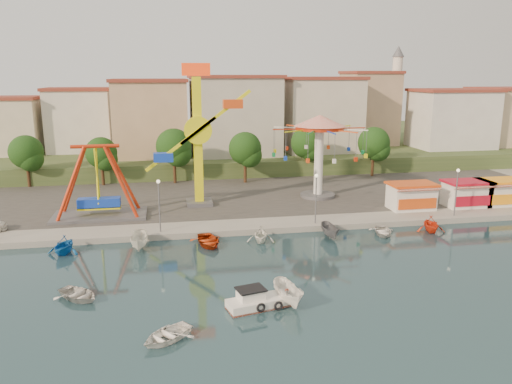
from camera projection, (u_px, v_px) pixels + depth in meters
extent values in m
plane|color=#132934|center=(265.00, 284.00, 38.71)|extent=(200.00, 200.00, 0.00)
cube|color=#9E998E|center=(203.00, 155.00, 97.99)|extent=(200.00, 100.00, 0.60)
cube|color=#4C4944|center=(221.00, 190.00, 67.29)|extent=(90.00, 28.00, 0.01)
cube|color=#384C26|center=(201.00, 146.00, 102.50)|extent=(200.00, 60.00, 3.00)
cube|color=#59595E|center=(100.00, 215.00, 54.78)|extent=(10.00, 5.00, 0.30)
cube|color=blue|center=(99.00, 203.00, 54.44)|extent=(4.50, 1.40, 1.00)
cylinder|color=#B5290E|center=(95.00, 146.00, 53.02)|extent=(5.00, 0.40, 0.40)
cube|color=#59595E|center=(199.00, 203.00, 59.82)|extent=(3.00, 3.00, 0.50)
cube|color=#FBF315|center=(198.00, 143.00, 58.15)|extent=(1.00, 1.00, 15.00)
cube|color=#F7390D|center=(196.00, 69.00, 56.24)|extent=(3.20, 0.50, 1.40)
cylinder|color=#FBF315|center=(198.00, 130.00, 57.04)|extent=(3.20, 0.50, 3.20)
cube|color=#FBF315|center=(215.00, 117.00, 56.86)|extent=(8.26, 0.35, 6.21)
cube|color=#D04012|center=(233.00, 104.00, 56.87)|extent=(2.20, 1.20, 1.00)
cylinder|color=#59595E|center=(318.00, 195.00, 63.68)|extent=(4.40, 4.40, 0.40)
cylinder|color=white|center=(319.00, 162.00, 62.69)|extent=(1.10, 1.10, 9.00)
cylinder|color=#B5290E|center=(320.00, 128.00, 61.70)|extent=(6.00, 6.00, 0.50)
cone|color=red|center=(320.00, 120.00, 61.49)|extent=(6.40, 6.40, 1.40)
cube|color=white|center=(411.00, 197.00, 57.66)|extent=(5.00, 3.00, 2.80)
cube|color=#D14812|center=(412.00, 184.00, 57.31)|extent=(5.40, 3.40, 0.25)
cube|color=red|center=(419.00, 190.00, 55.76)|extent=(5.00, 0.77, 0.43)
cube|color=white|center=(466.00, 195.00, 58.90)|extent=(5.00, 3.00, 2.80)
cube|color=#A90D21|center=(468.00, 182.00, 58.54)|extent=(5.40, 3.40, 0.25)
cube|color=red|center=(476.00, 188.00, 57.00)|extent=(5.00, 0.77, 0.43)
cube|color=white|center=(499.00, 193.00, 59.66)|extent=(5.00, 3.00, 2.80)
cube|color=orange|center=(501.00, 180.00, 59.30)|extent=(5.40, 3.40, 0.25)
cube|color=red|center=(510.00, 186.00, 57.76)|extent=(5.00, 0.77, 0.43)
cylinder|color=#59595E|center=(159.00, 207.00, 49.04)|extent=(0.14, 0.14, 5.00)
cylinder|color=#59595E|center=(316.00, 200.00, 51.85)|extent=(0.14, 0.14, 5.00)
cylinder|color=#59595E|center=(456.00, 194.00, 54.66)|extent=(0.14, 0.14, 5.00)
cylinder|color=#382314|center=(28.00, 174.00, 68.99)|extent=(0.44, 0.44, 3.60)
sphere|color=black|center=(26.00, 152.00, 68.28)|extent=(4.60, 4.60, 4.60)
cylinder|color=#382314|center=(103.00, 173.00, 70.06)|extent=(0.44, 0.44, 3.40)
sphere|color=black|center=(101.00, 153.00, 69.39)|extent=(4.35, 4.35, 4.35)
cylinder|color=#382314|center=(175.00, 170.00, 71.34)|extent=(0.44, 0.44, 3.92)
sphere|color=black|center=(174.00, 146.00, 70.57)|extent=(5.02, 5.02, 5.02)
cylinder|color=#382314|center=(245.00, 170.00, 71.75)|extent=(0.44, 0.44, 3.66)
sphere|color=black|center=(245.00, 148.00, 71.02)|extent=(4.68, 4.68, 4.68)
cylinder|color=#382314|center=(306.00, 164.00, 76.35)|extent=(0.44, 0.44, 3.80)
sphere|color=black|center=(307.00, 143.00, 75.60)|extent=(4.86, 4.86, 4.86)
cylinder|color=#382314|center=(373.00, 164.00, 76.37)|extent=(0.44, 0.44, 3.77)
sphere|color=black|center=(374.00, 143.00, 75.62)|extent=(4.83, 4.83, 4.83)
cube|color=silver|center=(78.00, 127.00, 82.47)|extent=(12.33, 9.01, 8.63)
cube|color=tan|center=(158.00, 118.00, 85.03)|extent=(11.95, 9.28, 11.23)
cube|color=beige|center=(241.00, 124.00, 84.66)|extent=(12.59, 10.50, 9.20)
cube|color=beige|center=(311.00, 121.00, 90.28)|extent=(10.75, 9.23, 9.24)
cube|color=tan|center=(385.00, 115.00, 90.59)|extent=(12.77, 10.96, 11.21)
cube|color=silver|center=(449.00, 112.00, 91.04)|extent=(8.23, 8.98, 12.36)
cube|color=beige|center=(490.00, 118.00, 98.26)|extent=(11.59, 10.93, 8.76)
cylinder|color=silver|center=(395.00, 101.00, 94.19)|extent=(1.80, 1.80, 16.00)
cylinder|color=#59595E|center=(397.00, 73.00, 93.04)|extent=(2.80, 2.80, 0.30)
cone|color=#59595E|center=(398.00, 51.00, 92.12)|extent=(2.20, 2.20, 2.00)
cube|color=white|center=(259.00, 304.00, 34.77)|extent=(4.67, 2.63, 0.79)
cube|color=#B5290E|center=(258.00, 306.00, 34.81)|extent=(4.67, 2.63, 0.14)
cube|color=white|center=(251.00, 295.00, 34.61)|extent=(2.02, 1.69, 0.79)
cube|color=black|center=(251.00, 289.00, 34.51)|extent=(2.23, 1.90, 0.11)
torus|color=black|center=(261.00, 308.00, 33.89)|extent=(0.69, 0.32, 0.67)
torus|color=black|center=(278.00, 306.00, 34.15)|extent=(0.69, 0.32, 0.67)
imported|color=silver|center=(78.00, 294.00, 36.00)|extent=(4.34, 4.32, 0.74)
imported|color=white|center=(166.00, 335.00, 30.42)|extent=(4.25, 4.09, 0.72)
imported|color=white|center=(288.00, 294.00, 35.17)|extent=(2.00, 4.07, 1.51)
imported|color=#1461B4|center=(64.00, 245.00, 44.98)|extent=(3.63, 3.93, 1.72)
imported|color=silver|center=(140.00, 241.00, 46.18)|extent=(1.68, 4.09, 1.56)
imported|color=#B6350E|center=(208.00, 241.00, 47.37)|extent=(3.59, 4.61, 0.87)
imported|color=white|center=(261.00, 234.00, 48.18)|extent=(3.32, 3.63, 1.64)
imported|color=slate|center=(330.00, 231.00, 49.44)|extent=(1.39, 3.62, 1.40)
imported|color=silver|center=(383.00, 231.00, 50.50)|extent=(3.33, 4.04, 0.73)
imported|color=red|center=(431.00, 224.00, 51.31)|extent=(3.43, 3.76, 1.71)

